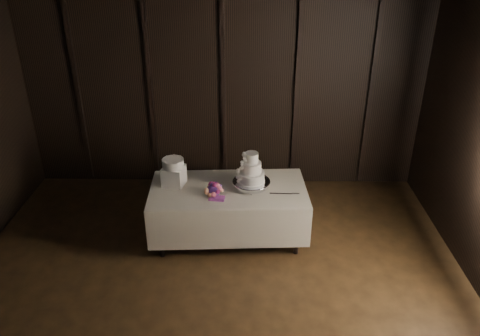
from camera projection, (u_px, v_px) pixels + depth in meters
name	position (u px, v px, depth m)	size (l,w,h in m)	color
room	(202.00, 222.00, 3.93)	(6.08, 7.08, 3.08)	black
display_table	(229.00, 211.00, 6.11)	(2.04, 1.15, 0.76)	beige
cake_stand	(251.00, 184.00, 5.95)	(0.48, 0.48, 0.09)	silver
wedding_cake	(249.00, 171.00, 5.84)	(0.38, 0.33, 0.40)	white
bouquet	(213.00, 190.00, 5.78)	(0.30, 0.40, 0.19)	#E56079
box_pedestal	(174.00, 176.00, 5.98)	(0.26, 0.26, 0.25)	white
small_cake	(173.00, 163.00, 5.90)	(0.27, 0.27, 0.11)	white
cake_knife	(281.00, 194.00, 5.81)	(0.37, 0.02, 0.01)	silver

